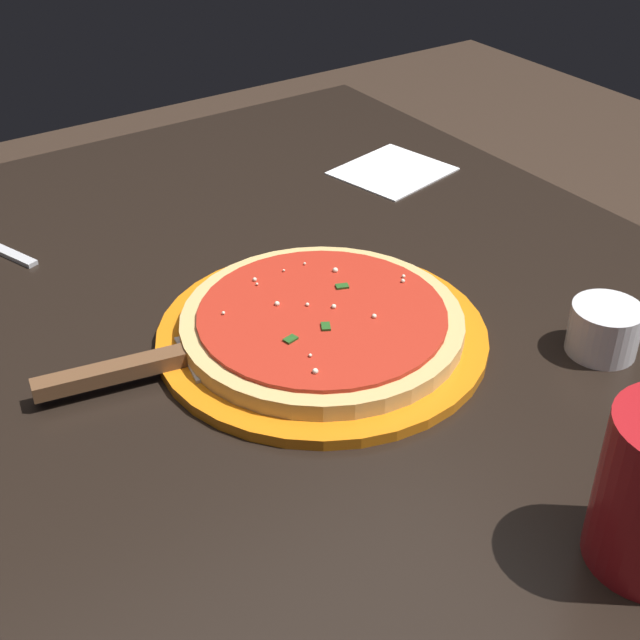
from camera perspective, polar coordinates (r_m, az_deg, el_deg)
The scene contains 6 objects.
restaurant_table at distance 0.92m, azimuth 2.21°, elevation -7.20°, with size 1.13×0.78×0.73m.
serving_plate at distance 0.82m, azimuth 0.00°, elevation -0.86°, with size 0.31×0.31×0.01m, color orange.
pizza at distance 0.81m, azimuth 0.00°, elevation 0.01°, with size 0.26×0.26×0.02m.
pizza_server at distance 0.77m, azimuth -10.53°, elevation -2.78°, with size 0.09×0.22×0.01m.
cup_small_sauce at distance 0.83m, azimuth 17.94°, elevation -0.58°, with size 0.06×0.06×0.05m, color silver.
napkin_loose_left at distance 1.15m, azimuth 4.72°, elevation 9.59°, with size 0.12×0.13×0.00m, color white.
Camera 1 is at (0.55, -0.42, 1.20)m, focal length 49.38 mm.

